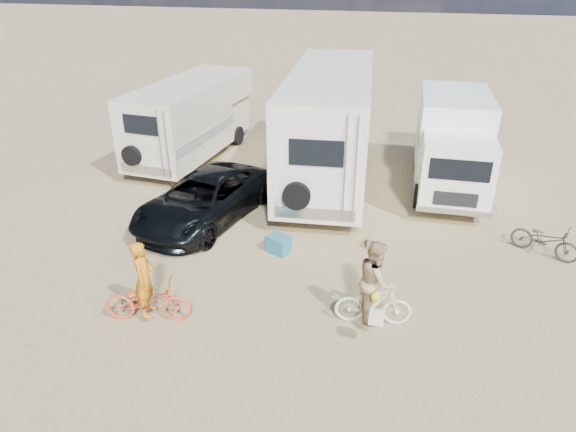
% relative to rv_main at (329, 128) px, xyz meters
% --- Properties ---
extents(ground, '(140.00, 140.00, 0.00)m').
position_rel_rv_main_xyz_m(ground, '(-0.28, -6.77, -1.85)').
color(ground, tan).
rests_on(ground, ground).
extents(rv_main, '(3.34, 8.91, 3.70)m').
position_rel_rv_main_xyz_m(rv_main, '(0.00, 0.00, 0.00)').
color(rv_main, white).
rests_on(rv_main, ground).
extents(rv_left, '(2.84, 6.62, 2.89)m').
position_rel_rv_main_xyz_m(rv_left, '(-5.43, 0.91, -0.41)').
color(rv_left, beige).
rests_on(rv_left, ground).
extents(box_truck, '(2.30, 5.51, 3.04)m').
position_rel_rv_main_xyz_m(box_truck, '(4.06, -0.02, -0.33)').
color(box_truck, white).
rests_on(box_truck, ground).
extents(dark_suv, '(3.29, 5.32, 1.37)m').
position_rel_rv_main_xyz_m(dark_suv, '(-2.97, -4.03, -1.16)').
color(dark_suv, black).
rests_on(dark_suv, ground).
extents(bike_man, '(1.93, 1.00, 0.96)m').
position_rel_rv_main_xyz_m(bike_man, '(-2.37, -8.71, -1.37)').
color(bike_man, '#D54620').
rests_on(bike_man, ground).
extents(bike_woman, '(1.67, 0.67, 0.98)m').
position_rel_rv_main_xyz_m(bike_woman, '(2.29, -7.70, -1.36)').
color(bike_woman, beige).
rests_on(bike_woman, ground).
extents(rider_man, '(0.53, 0.70, 1.72)m').
position_rel_rv_main_xyz_m(rider_man, '(-2.37, -8.71, -0.99)').
color(rider_man, '#C87011').
rests_on(rider_man, ground).
extents(rider_woman, '(0.79, 0.96, 1.80)m').
position_rel_rv_main_xyz_m(rider_woman, '(2.29, -7.70, -0.95)').
color(rider_woman, tan).
rests_on(rider_woman, ground).
extents(bike_parked, '(1.79, 1.31, 0.90)m').
position_rel_rv_main_xyz_m(bike_parked, '(6.36, -3.81, -1.40)').
color(bike_parked, '#2A2C2A').
rests_on(bike_parked, ground).
extents(cooler, '(0.71, 0.63, 0.47)m').
position_rel_rv_main_xyz_m(cooler, '(-0.39, -5.31, -1.61)').
color(cooler, '#256382').
rests_on(cooler, ground).
extents(crate, '(0.53, 0.53, 0.33)m').
position_rel_rv_main_xyz_m(crate, '(2.13, -4.52, -1.69)').
color(crate, '#8E8153').
rests_on(crate, ground).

